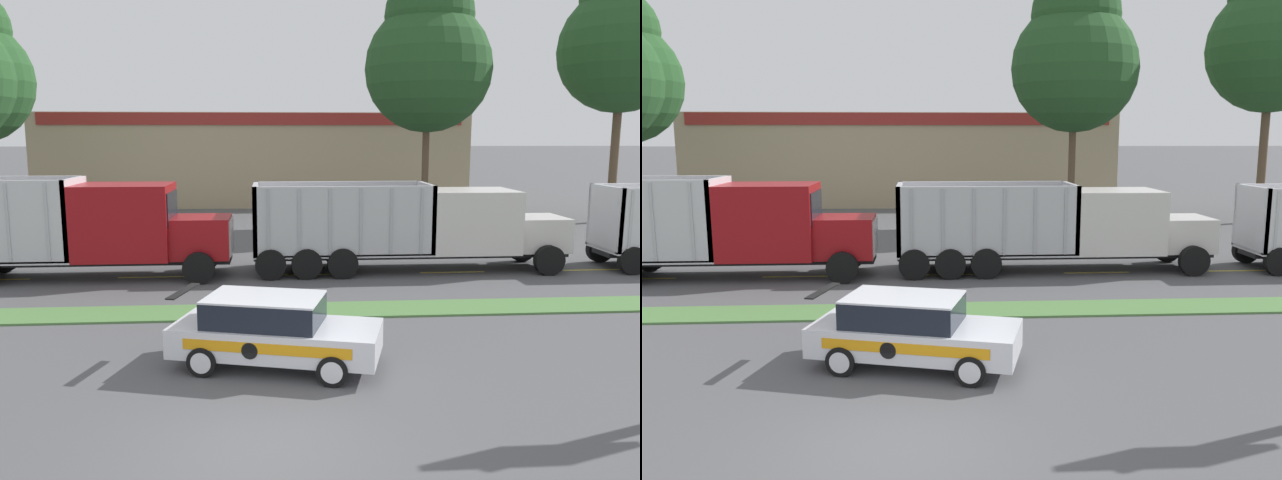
% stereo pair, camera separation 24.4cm
% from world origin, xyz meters
% --- Properties ---
extents(ground_plane, '(600.00, 600.00, 0.00)m').
position_xyz_m(ground_plane, '(0.00, 0.00, 0.00)').
color(ground_plane, '#515154').
extents(grass_verge, '(120.00, 1.57, 0.06)m').
position_xyz_m(grass_verge, '(0.00, 7.75, 0.03)').
color(grass_verge, '#517F42').
rests_on(grass_verge, ground_plane).
extents(centre_line_3, '(2.40, 0.14, 0.01)m').
position_xyz_m(centre_line_3, '(-4.11, 12.54, 0.00)').
color(centre_line_3, yellow).
rests_on(centre_line_3, ground_plane).
extents(centre_line_4, '(2.40, 0.14, 0.01)m').
position_xyz_m(centre_line_4, '(1.29, 12.54, 0.00)').
color(centre_line_4, yellow).
rests_on(centre_line_4, ground_plane).
extents(centre_line_5, '(2.40, 0.14, 0.01)m').
position_xyz_m(centre_line_5, '(6.69, 12.54, 0.00)').
color(centre_line_5, yellow).
rests_on(centre_line_5, ground_plane).
extents(centre_line_6, '(2.40, 0.14, 0.01)m').
position_xyz_m(centre_line_6, '(12.09, 12.54, 0.00)').
color(centre_line_6, yellow).
rests_on(centre_line_6, ground_plane).
extents(dump_truck_lead, '(11.49, 2.71, 3.51)m').
position_xyz_m(dump_truck_lead, '(-6.05, 12.60, 1.70)').
color(dump_truck_lead, black).
rests_on(dump_truck_lead, ground_plane).
extents(dump_truck_mid, '(11.57, 2.83, 3.22)m').
position_xyz_m(dump_truck_mid, '(6.22, 13.07, 1.56)').
color(dump_truck_mid, black).
rests_on(dump_truck_mid, ground_plane).
extents(rally_car, '(4.73, 2.88, 1.59)m').
position_xyz_m(rally_car, '(0.15, 3.58, 0.81)').
color(rally_car, silver).
rests_on(rally_car, ground_plane).
extents(store_building_backdrop, '(29.94, 12.10, 6.51)m').
position_xyz_m(store_building_backdrop, '(-1.06, 39.48, 3.26)').
color(store_building_backdrop, tan).
rests_on(store_building_backdrop, ground_plane).
extents(tree_behind_centre, '(6.98, 6.98, 14.91)m').
position_xyz_m(tree_behind_centre, '(19.70, 25.28, 10.37)').
color(tree_behind_centre, brown).
rests_on(tree_behind_centre, ground_plane).
extents(tree_behind_far_right, '(6.62, 6.62, 13.37)m').
position_xyz_m(tree_behind_far_right, '(8.30, 23.63, 9.07)').
color(tree_behind_far_right, brown).
rests_on(tree_behind_far_right, ground_plane).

